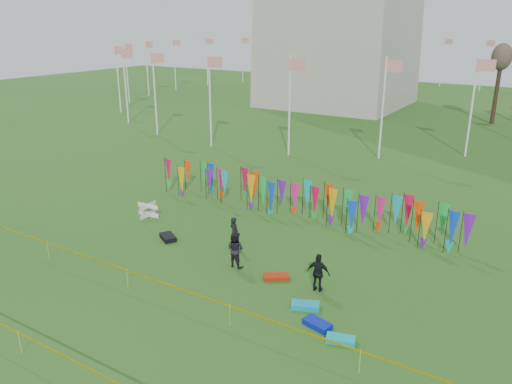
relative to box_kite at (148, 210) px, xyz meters
The scene contains 14 objects.
ground 8.32m from the box_kite, 33.28° to the right, with size 160.00×160.00×0.00m, color #235417.
flagpole_ring 44.15m from the box_kite, 99.22° to the left, with size 57.40×56.16×8.00m.
banner_row 8.51m from the box_kite, 31.42° to the left, with size 18.64×0.64×2.08m.
caution_tape_near 9.29m from the box_kite, 43.54° to the right, with size 26.00×0.02×0.90m.
caution_tape_far 13.24m from the box_kite, 59.45° to the right, with size 26.00×0.02×0.90m.
box_kite is the anchor object (origin of this frame).
person_left 6.49m from the box_kite, ahead, with size 0.57×0.42×1.57m, color black.
person_mid 7.99m from the box_kite, 17.50° to the right, with size 0.82×0.51×1.69m, color black.
person_right 11.95m from the box_kite, 11.65° to the right, with size 0.96×0.55×1.64m, color black.
kite_bag_turquoise 12.47m from the box_kite, 18.08° to the right, with size 1.08×0.54×0.22m, color #0C9FBA.
kite_bag_blue 13.64m from the box_kite, 20.39° to the right, with size 1.02×0.53×0.21m, color #0A1EAB.
kite_bag_red 10.07m from the box_kite, 14.28° to the right, with size 1.09×0.50×0.20m, color #AF240B.
kite_bag_black 3.54m from the box_kite, 30.53° to the right, with size 1.03×0.60×0.24m, color black.
kite_bag_teal 14.79m from the box_kite, 20.42° to the right, with size 1.00×0.48×0.19m, color #0CAFAE.
Camera 1 is at (12.14, -14.58, 10.52)m, focal length 35.00 mm.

